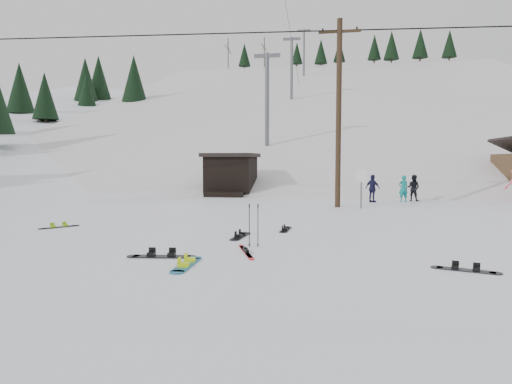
# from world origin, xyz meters

# --- Properties ---
(ground) EXTENTS (200.00, 200.00, 0.00)m
(ground) POSITION_xyz_m (0.00, 0.00, 0.00)
(ground) COLOR white
(ground) RESTS_ON ground
(ski_slope) EXTENTS (60.00, 85.24, 65.97)m
(ski_slope) POSITION_xyz_m (0.00, 55.00, -12.00)
(ski_slope) COLOR silver
(ski_slope) RESTS_ON ground
(ridge_left) EXTENTS (47.54, 95.03, 58.38)m
(ridge_left) POSITION_xyz_m (-36.00, 48.00, -11.00)
(ridge_left) COLOR white
(ridge_left) RESTS_ON ground
(treeline_left) EXTENTS (20.00, 64.00, 10.00)m
(treeline_left) POSITION_xyz_m (-34.00, 40.00, 0.00)
(treeline_left) COLOR black
(treeline_left) RESTS_ON ground
(treeline_crest) EXTENTS (50.00, 6.00, 10.00)m
(treeline_crest) POSITION_xyz_m (0.00, 86.00, 0.00)
(treeline_crest) COLOR black
(treeline_crest) RESTS_ON ski_slope
(utility_pole) EXTENTS (2.00, 0.26, 9.00)m
(utility_pole) POSITION_xyz_m (2.00, 14.00, 4.68)
(utility_pole) COLOR #3A2819
(utility_pole) RESTS_ON ground
(trail_sign) EXTENTS (0.50, 0.09, 1.85)m
(trail_sign) POSITION_xyz_m (3.10, 13.58, 1.27)
(trail_sign) COLOR #595B60
(trail_sign) RESTS_ON ground
(lift_hut) EXTENTS (3.40, 4.10, 2.75)m
(lift_hut) POSITION_xyz_m (-5.00, 20.94, 1.36)
(lift_hut) COLOR black
(lift_hut) RESTS_ON ground
(lift_tower_near) EXTENTS (2.20, 0.36, 8.00)m
(lift_tower_near) POSITION_xyz_m (-4.00, 30.00, 7.86)
(lift_tower_near) COLOR #595B60
(lift_tower_near) RESTS_ON ski_slope
(lift_tower_mid) EXTENTS (2.20, 0.36, 8.00)m
(lift_tower_mid) POSITION_xyz_m (-4.00, 50.00, 14.36)
(lift_tower_mid) COLOR #595B60
(lift_tower_mid) RESTS_ON ski_slope
(lift_tower_far) EXTENTS (2.20, 0.36, 8.00)m
(lift_tower_far) POSITION_xyz_m (-4.00, 70.00, 20.86)
(lift_tower_far) COLOR #595B60
(lift_tower_far) RESTS_ON ski_slope
(hero_snowboard) EXTENTS (0.36, 1.66, 0.12)m
(hero_snowboard) POSITION_xyz_m (-1.20, 0.87, 0.03)
(hero_snowboard) COLOR #176497
(hero_snowboard) RESTS_ON ground
(hero_skis) EXTENTS (0.76, 1.78, 0.10)m
(hero_skis) POSITION_xyz_m (-0.21, 2.48, 0.03)
(hero_skis) COLOR #B71215
(hero_skis) RESTS_ON ground
(ski_poles) EXTENTS (0.31, 0.08, 1.14)m
(ski_poles) POSITION_xyz_m (-0.15, 3.22, 0.58)
(ski_poles) COLOR black
(ski_poles) RESTS_ON ground
(board_scatter_a) EXTENTS (1.65, 0.48, 0.12)m
(board_scatter_a) POSITION_xyz_m (-2.06, 1.57, 0.03)
(board_scatter_a) COLOR black
(board_scatter_a) RESTS_ON ground
(board_scatter_b) EXTENTS (0.38, 1.52, 0.11)m
(board_scatter_b) POSITION_xyz_m (-0.83, 4.70, 0.03)
(board_scatter_b) COLOR black
(board_scatter_b) RESTS_ON ground
(board_scatter_c) EXTENTS (0.94, 1.14, 0.10)m
(board_scatter_c) POSITION_xyz_m (-7.32, 5.45, 0.02)
(board_scatter_c) COLOR black
(board_scatter_c) RESTS_ON ground
(board_scatter_d) EXTENTS (1.32, 0.59, 0.10)m
(board_scatter_d) POSITION_xyz_m (4.65, 1.44, 0.02)
(board_scatter_d) COLOR black
(board_scatter_d) RESTS_ON ground
(board_scatter_f) EXTENTS (0.30, 1.34, 0.09)m
(board_scatter_f) POSITION_xyz_m (0.35, 6.28, 0.02)
(board_scatter_f) COLOR black
(board_scatter_f) RESTS_ON ground
(skier_teal) EXTENTS (0.60, 0.47, 1.45)m
(skier_teal) POSITION_xyz_m (5.56, 17.62, 0.73)
(skier_teal) COLOR #0C807C
(skier_teal) RESTS_ON ground
(skier_dark) EXTENTS (0.90, 0.84, 1.47)m
(skier_dark) POSITION_xyz_m (6.19, 18.24, 0.73)
(skier_dark) COLOR black
(skier_dark) RESTS_ON ground
(skier_navy) EXTENTS (0.92, 0.83, 1.51)m
(skier_navy) POSITION_xyz_m (3.86, 16.92, 0.75)
(skier_navy) COLOR #161638
(skier_navy) RESTS_ON ground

